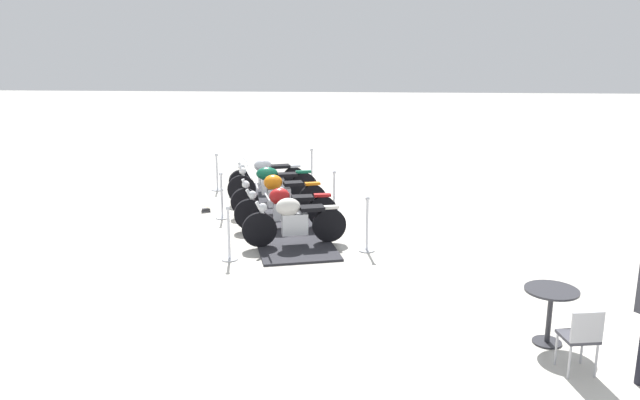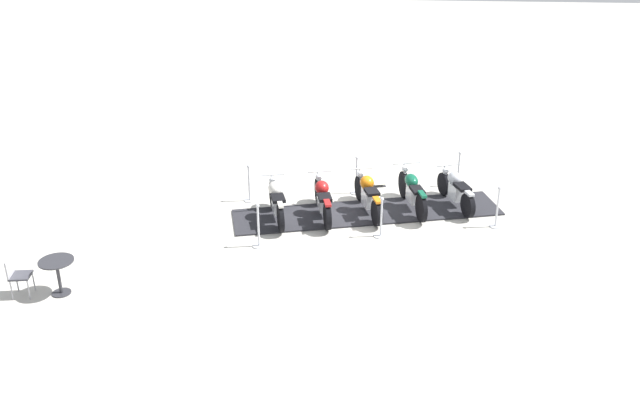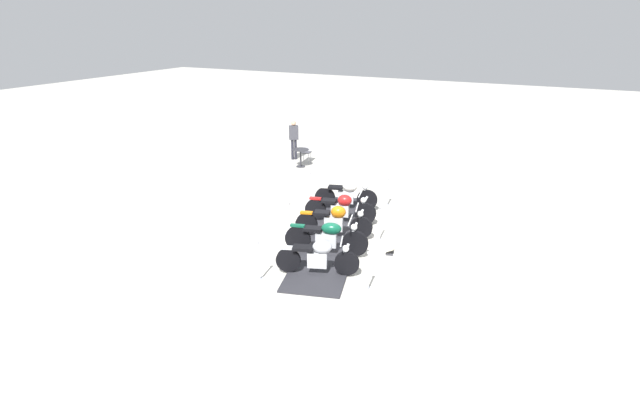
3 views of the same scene
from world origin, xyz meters
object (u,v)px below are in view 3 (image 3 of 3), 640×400
(stanchion_right_rear, at_px, (387,197))
(info_placard, at_px, (390,251))
(cafe_table, at_px, (301,154))
(motorcycle_cream, at_px, (347,194))
(stanchion_right_front, at_px, (368,279))
(stanchion_left_rear, at_px, (311,191))
(motorcycle_copper, at_px, (335,221))
(cafe_chair_near_table, at_px, (307,151))
(stanchion_left_mid, at_px, (289,224))
(motorcycle_maroon, at_px, (341,207))
(motorcycle_chrome, at_px, (318,256))
(bystander_person, at_px, (294,136))
(stanchion_right_mid, at_px, (379,230))
(stanchion_left_front, at_px, (259,266))
(motorcycle_forest, at_px, (327,236))

(stanchion_right_rear, xyz_separation_m, info_placard, (-3.49, -1.33, -0.29))
(cafe_table, bearing_deg, motorcycle_cream, -135.13)
(stanchion_right_front, height_order, stanchion_left_rear, stanchion_left_rear)
(stanchion_right_rear, bearing_deg, motorcycle_cream, 129.21)
(motorcycle_copper, bearing_deg, cafe_chair_near_table, 106.46)
(stanchion_left_rear, bearing_deg, motorcycle_cream, -97.48)
(stanchion_left_mid, distance_m, info_placard, 3.14)
(motorcycle_maroon, xyz_separation_m, motorcycle_cream, (1.15, 0.31, 0.05))
(motorcycle_chrome, relative_size, bystander_person, 1.14)
(stanchion_right_front, bearing_deg, stanchion_right_rear, 15.33)
(cafe_chair_near_table, bearing_deg, motorcycle_chrome, 19.71)
(stanchion_right_mid, height_order, stanchion_right_rear, stanchion_right_mid)
(cafe_table, relative_size, cafe_chair_near_table, 0.90)
(stanchion_left_front, height_order, info_placard, stanchion_left_front)
(stanchion_left_mid, distance_m, cafe_chair_near_table, 8.13)
(stanchion_left_rear, bearing_deg, bystander_person, 35.12)
(stanchion_left_front, relative_size, cafe_table, 1.40)
(cafe_chair_near_table, bearing_deg, info_placard, 31.62)
(motorcycle_cream, bearing_deg, cafe_table, 118.10)
(motorcycle_chrome, height_order, motorcycle_cream, motorcycle_cream)
(stanchion_right_front, bearing_deg, bystander_person, 37.54)
(motorcycle_cream, height_order, stanchion_left_rear, stanchion_left_rear)
(cafe_table, bearing_deg, motorcycle_forest, -146.61)
(info_placard, bearing_deg, bystander_person, -151.34)
(motorcycle_copper, bearing_deg, stanchion_left_rear, 113.04)
(motorcycle_maroon, bearing_deg, motorcycle_chrome, -88.04)
(motorcycle_forest, bearing_deg, stanchion_right_front, -53.29)
(stanchion_left_mid, xyz_separation_m, cafe_table, (6.59, 3.22, 0.27))
(stanchion_left_mid, xyz_separation_m, cafe_chair_near_table, (7.40, 3.36, 0.20))
(cafe_table, bearing_deg, bystander_person, 42.12)
(motorcycle_cream, xyz_separation_m, stanchion_left_front, (-5.51, -0.09, -0.17))
(motorcycle_chrome, distance_m, cafe_table, 9.97)
(info_placard, height_order, bystander_person, bystander_person)
(stanchion_left_front, bearing_deg, cafe_table, 22.96)
(motorcycle_chrome, bearing_deg, stanchion_left_front, -161.52)
(info_placard, bearing_deg, stanchion_left_mid, -104.04)
(motorcycle_chrome, bearing_deg, motorcycle_forest, 85.05)
(motorcycle_maroon, xyz_separation_m, stanchion_left_mid, (-1.51, 1.01, -0.20))
(stanchion_left_mid, bearing_deg, cafe_table, 26.04)
(stanchion_right_front, bearing_deg, stanchion_left_front, 105.33)
(info_placard, bearing_deg, stanchion_right_front, -9.39)
(stanchion_left_mid, height_order, bystander_person, bystander_person)
(motorcycle_forest, xyz_separation_m, stanchion_left_front, (-2.07, 0.86, -0.15))
(motorcycle_copper, bearing_deg, motorcycle_chrome, -92.00)
(stanchion_left_front, relative_size, bystander_person, 0.62)
(motorcycle_chrome, relative_size, motorcycle_forest, 0.90)
(motorcycle_forest, relative_size, stanchion_left_rear, 2.04)
(motorcycle_chrome, distance_m, stanchion_left_front, 1.49)
(motorcycle_maroon, height_order, bystander_person, bystander_person)
(stanchion_left_front, distance_m, cafe_table, 10.26)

